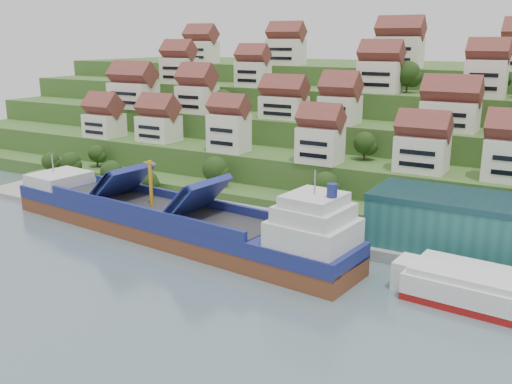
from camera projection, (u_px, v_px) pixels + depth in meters
The scene contains 10 objects.
ground at pixel (236, 251), 110.18m from camera, with size 300.00×300.00×0.00m, color slate.
quay at pixel (362, 240), 112.69m from camera, with size 180.00×14.00×2.20m, color gray.
pebble_beach at pixel (72, 194), 148.24m from camera, with size 45.00×20.00×1.00m, color gray.
hillside at pixel (398, 127), 193.82m from camera, with size 260.00×128.00×31.00m.
hillside_village at pixel (358, 98), 153.48m from camera, with size 158.22×64.80×29.26m.
hillside_trees at pixel (282, 131), 149.08m from camera, with size 142.15×62.61×30.89m.
flagpole at pixel (345, 217), 107.93m from camera, with size 1.28×0.16×8.00m.
beach_huts at pixel (62, 188), 147.75m from camera, with size 14.40×3.70×2.20m.
cargo_ship at pixel (176, 223), 115.40m from camera, with size 85.09×21.66×18.75m.
second_ship at pixel (512, 296), 84.86m from camera, with size 30.36×13.26×8.58m.
Camera 1 is at (55.38, -87.45, 39.62)m, focal length 40.00 mm.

